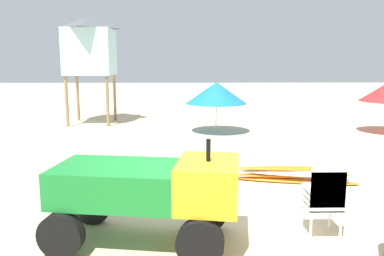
{
  "coord_description": "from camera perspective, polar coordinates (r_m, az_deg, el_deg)",
  "views": [
    {
      "loc": [
        -0.3,
        -5.67,
        2.51
      ],
      "look_at": [
        -0.16,
        2.57,
        1.1
      ],
      "focal_mm": 36.68,
      "sensor_mm": 36.0,
      "label": 1
    }
  ],
  "objects": [
    {
      "name": "beach_umbrella_left",
      "position": [
        13.76,
        3.55,
        5.13
      ],
      "size": [
        2.15,
        2.15,
        1.79
      ],
      "color": "beige",
      "rests_on": "ground"
    },
    {
      "name": "stacked_plastic_chairs",
      "position": [
        5.91,
        18.73,
        -9.16
      ],
      "size": [
        0.48,
        0.48,
        1.11
      ],
      "color": "white",
      "rests_on": "ground"
    },
    {
      "name": "ground",
      "position": [
        6.21,
        1.96,
        -14.13
      ],
      "size": [
        80.0,
        80.0,
        0.0
      ],
      "primitive_type": "plane",
      "color": "beige"
    },
    {
      "name": "utility_cart",
      "position": [
        5.46,
        -6.2,
        -8.78
      ],
      "size": [
        2.69,
        1.61,
        1.5
      ],
      "color": "#197A2D",
      "rests_on": "ground"
    },
    {
      "name": "lifeguard_tower",
      "position": [
        16.31,
        -14.66,
        11.45
      ],
      "size": [
        1.98,
        1.98,
        4.21
      ],
      "color": "olive",
      "rests_on": "ground"
    },
    {
      "name": "surfboard_pile",
      "position": [
        8.54,
        14.54,
        -6.62
      ],
      "size": [
        2.59,
        0.8,
        0.32
      ],
      "color": "orange",
      "rests_on": "ground"
    }
  ]
}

